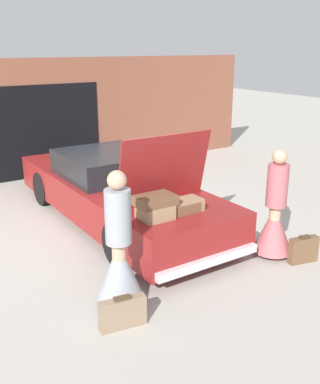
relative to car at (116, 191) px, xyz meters
The scene contains 7 objects.
ground_plane 0.57m from the car, 21.23° to the right, with size 40.00×40.00×0.00m, color #ADA89E.
garage_wall_back 3.76m from the car, 89.94° to the left, with size 12.00×0.14×2.80m.
car is the anchor object (origin of this frame).
person_left 2.83m from the car, 117.24° to the right, with size 0.59×0.59×1.73m.
person_right 2.89m from the car, 63.26° to the right, with size 0.59×0.59×1.66m.
suitcase_beside_left_person 3.33m from the car, 116.99° to the right, with size 0.56×0.21×0.39m.
suitcase_beside_right_person 3.37m from the car, 63.15° to the right, with size 0.47×0.22×0.42m.
Camera 1 is at (-3.57, -6.86, 3.07)m, focal length 42.00 mm.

